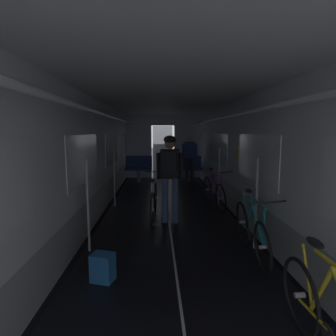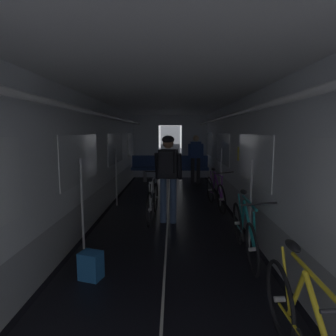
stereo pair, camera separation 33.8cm
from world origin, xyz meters
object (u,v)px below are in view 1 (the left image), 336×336
Objects in this scene: bicycle_teal at (251,230)px; bicycle_silver_in_aisle at (154,201)px; bicycle_yellow at (334,329)px; person_standing_near_bench at (190,156)px; bench_seat_far_right at (188,166)px; person_cyclist_aisle at (170,169)px; bench_seat_far_left at (139,166)px; backpack_on_floor at (103,267)px; bicycle_purple at (214,192)px.

bicycle_teal is 1.00× the size of bicycle_silver_in_aisle.
person_standing_near_bench reaches higher than bicycle_yellow.
bench_seat_far_right is 0.58× the size of bicycle_teal.
person_cyclist_aisle reaches higher than bicycle_teal.
bicycle_yellow is 1.00× the size of bicycle_silver_in_aisle.
bench_seat_far_left is 4.81m from person_cyclist_aisle.
bench_seat_far_left is 1.80m from bench_seat_far_right.
person_standing_near_bench is 6.77m from backpack_on_floor.
bicycle_purple is 3.86m from backpack_on_floor.
bicycle_teal is 1.00× the size of person_standing_near_bench.
bench_seat_far_right is 8.29m from bicycle_yellow.
bicycle_yellow is 0.98× the size of person_cyclist_aisle.
person_standing_near_bench is at bearing -89.59° from bench_seat_far_right.
bench_seat_far_right is at bearing 74.75° from bicycle_silver_in_aisle.
person_cyclist_aisle is at bearing 126.78° from bicycle_teal.
bench_seat_far_left is 0.58× the size of bicycle_teal.
backpack_on_floor is (0.00, -6.86, -0.40)m from bench_seat_far_left.
bench_seat_far_left is at bearing 90.02° from backpack_on_floor.
bicycle_teal is (0.24, -6.20, -0.19)m from bench_seat_far_right.
bicycle_teal is at bearing -87.81° from bench_seat_far_right.
bicycle_purple is at bearing 90.45° from bicycle_teal.
bench_seat_far_left is at bearing 108.18° from bicycle_teal.
person_standing_near_bench is at bearing 74.48° from backpack_on_floor.
backpack_on_floor is at bearing -105.52° from person_standing_near_bench.
bicycle_yellow is 2.41m from backpack_on_floor.
bench_seat_far_left and bench_seat_far_right have the same top height.
bicycle_silver_in_aisle is at bearing 76.34° from backpack_on_floor.
person_standing_near_bench is (-0.14, 7.91, 0.59)m from bicycle_yellow.
bicycle_teal is at bearing 87.31° from bicycle_yellow.
person_cyclist_aisle is at bearing 105.98° from bicycle_yellow.
bicycle_silver_in_aisle is at bearing -105.25° from bench_seat_far_right.
bicycle_teal is at bearing -89.55° from bicycle_purple.
bench_seat_far_right is 4.81m from person_cyclist_aisle.
bicycle_silver_in_aisle is 2.51m from backpack_on_floor.
bench_seat_far_left reaches higher than bicycle_purple.
bicycle_teal is 2.28m from bicycle_silver_in_aisle.
backpack_on_floor is (-2.03, -0.66, -0.21)m from bicycle_teal.
person_standing_near_bench is at bearing 78.35° from person_cyclist_aisle.
bicycle_yellow is at bearing -90.94° from bicycle_purple.
bench_seat_far_right is at bearing 0.00° from bench_seat_far_left.
bench_seat_far_right reaches higher than bicycle_teal.
person_cyclist_aisle reaches higher than bench_seat_far_right.
bicycle_silver_in_aisle is (-1.42, -0.86, 0.00)m from bicycle_purple.
bicycle_teal is 2.00m from person_cyclist_aisle.
bicycle_purple is at bearing 89.06° from bicycle_yellow.
bicycle_purple is (0.22, -3.57, -0.18)m from bench_seat_far_right.
bicycle_teal is 5.86m from person_standing_near_bench.
bench_seat_far_left reaches higher than bicycle_silver_in_aisle.
backpack_on_floor is at bearing -162.14° from bicycle_teal.
bicycle_yellow is at bearing -74.02° from person_cyclist_aisle.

